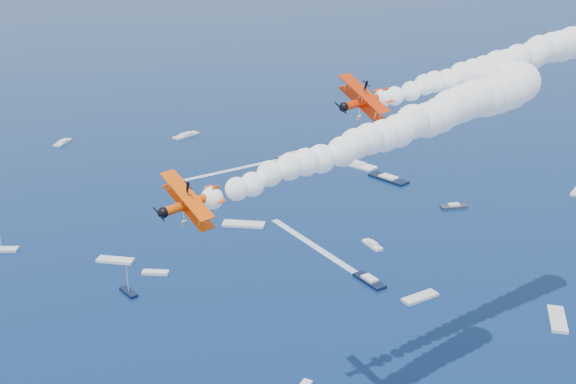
{
  "coord_description": "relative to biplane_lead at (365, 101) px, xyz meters",
  "views": [
    {
      "loc": [
        -7.35,
        -70.14,
        81.55
      ],
      "look_at": [
        -2.94,
        11.13,
        48.97
      ],
      "focal_mm": 44.02,
      "sensor_mm": 36.0,
      "label": 1
    }
  ],
  "objects": [
    {
      "name": "biplane_lead",
      "position": [
        0.0,
        0.0,
        0.0
      ],
      "size": [
        12.35,
        13.32,
        9.18
      ],
      "primitive_type": null,
      "rotation": [
        -0.4,
        0.07,
        3.68
      ],
      "color": "red"
    },
    {
      "name": "biplane_trail",
      "position": [
        -22.11,
        -23.11,
        -4.84
      ],
      "size": [
        11.5,
        12.2,
        8.21
      ],
      "primitive_type": null,
      "rotation": [
        -0.37,
        0.07,
        3.75
      ],
      "color": "#FF4D05"
    },
    {
      "name": "smoke_trail_lead",
      "position": [
        25.96,
        15.63,
        2.31
      ],
      "size": [
        63.24,
        56.89,
        10.91
      ],
      "primitive_type": null,
      "rotation": [
        0.0,
        0.0,
        3.68
      ],
      "color": "white"
    },
    {
      "name": "smoke_trail_trail",
      "position": [
        2.75,
        -5.79,
        -2.53
      ],
      "size": [
        63.36,
        59.99,
        10.91
      ],
      "primitive_type": null,
      "rotation": [
        0.0,
        0.0,
        3.75
      ],
      "color": "white"
    },
    {
      "name": "spectator_boats",
      "position": [
        -10.18,
        93.3,
        -57.05
      ],
      "size": [
        217.82,
        174.37,
        0.7
      ],
      "color": "black",
      "rests_on": "ground"
    },
    {
      "name": "boat_wakes",
      "position": [
        15.05,
        81.91,
        -57.37
      ],
      "size": [
        122.45,
        113.81,
        0.04
      ],
      "color": "white",
      "rests_on": "ground"
    }
  ]
}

